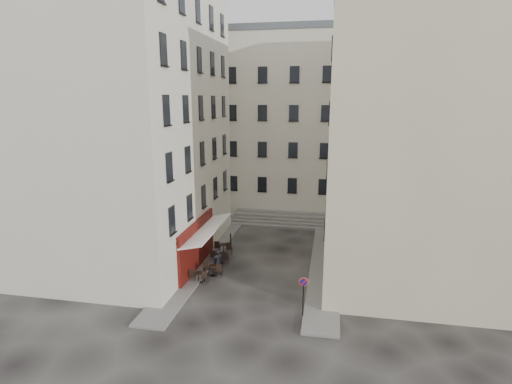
% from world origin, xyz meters
% --- Properties ---
extents(ground, '(90.00, 90.00, 0.00)m').
position_xyz_m(ground, '(0.00, 0.00, 0.00)').
color(ground, black).
rests_on(ground, ground).
extents(sidewalk_left, '(2.00, 22.00, 0.12)m').
position_xyz_m(sidewalk_left, '(-4.50, 4.00, 0.06)').
color(sidewalk_left, slate).
rests_on(sidewalk_left, ground).
extents(sidewalk_right, '(2.00, 18.00, 0.12)m').
position_xyz_m(sidewalk_right, '(4.50, 3.00, 0.06)').
color(sidewalk_right, slate).
rests_on(sidewalk_right, ground).
extents(building_left, '(12.20, 16.20, 20.60)m').
position_xyz_m(building_left, '(-10.50, 3.00, 10.31)').
color(building_left, beige).
rests_on(building_left, ground).
extents(building_right, '(12.20, 14.20, 18.60)m').
position_xyz_m(building_right, '(10.50, 3.50, 9.31)').
color(building_right, '#BFAF8E').
rests_on(building_right, ground).
extents(building_back, '(18.20, 10.20, 18.60)m').
position_xyz_m(building_back, '(-1.00, 19.00, 9.31)').
color(building_back, beige).
rests_on(building_back, ground).
extents(cafe_storefront, '(1.74, 7.30, 3.50)m').
position_xyz_m(cafe_storefront, '(-4.32, 1.00, 1.88)').
color(cafe_storefront, '#4D110B').
rests_on(cafe_storefront, ground).
extents(stone_steps, '(9.00, 3.15, 0.80)m').
position_xyz_m(stone_steps, '(0.00, 12.57, 0.40)').
color(stone_steps, '#64625F').
rests_on(stone_steps, ground).
extents(bollard_near, '(0.12, 0.12, 0.98)m').
position_xyz_m(bollard_near, '(-3.25, -1.00, 0.53)').
color(bollard_near, black).
rests_on(bollard_near, ground).
extents(bollard_mid, '(0.12, 0.12, 0.98)m').
position_xyz_m(bollard_mid, '(-3.25, 2.50, 0.53)').
color(bollard_mid, black).
rests_on(bollard_mid, ground).
extents(bollard_far, '(0.12, 0.12, 0.98)m').
position_xyz_m(bollard_far, '(-3.25, 6.00, 0.53)').
color(bollard_far, black).
rests_on(bollard_far, ground).
extents(no_parking_sign, '(0.51, 0.16, 2.28)m').
position_xyz_m(no_parking_sign, '(3.47, -4.03, 1.62)').
color(no_parking_sign, black).
rests_on(no_parking_sign, ground).
extents(bistro_table_a, '(1.26, 0.59, 0.89)m').
position_xyz_m(bistro_table_a, '(-3.55, -1.23, 0.45)').
color(bistro_table_a, black).
rests_on(bistro_table_a, ground).
extents(bistro_table_b, '(1.33, 0.62, 0.94)m').
position_xyz_m(bistro_table_b, '(-2.93, -0.07, 0.48)').
color(bistro_table_b, black).
rests_on(bistro_table_b, ground).
extents(bistro_table_c, '(1.16, 0.54, 0.81)m').
position_xyz_m(bistro_table_c, '(-2.97, 2.18, 0.42)').
color(bistro_table_c, black).
rests_on(bistro_table_c, ground).
extents(bistro_table_d, '(1.25, 0.59, 0.88)m').
position_xyz_m(bistro_table_d, '(-3.19, 2.28, 0.45)').
color(bistro_table_d, black).
rests_on(bistro_table_d, ground).
extents(bistro_table_e, '(1.40, 0.66, 0.98)m').
position_xyz_m(bistro_table_e, '(-3.29, 3.96, 0.50)').
color(bistro_table_e, black).
rests_on(bistro_table_e, ground).
extents(pedestrian, '(0.76, 0.66, 1.76)m').
position_xyz_m(pedestrian, '(-2.69, 0.36, 0.88)').
color(pedestrian, '#232328').
rests_on(pedestrian, ground).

